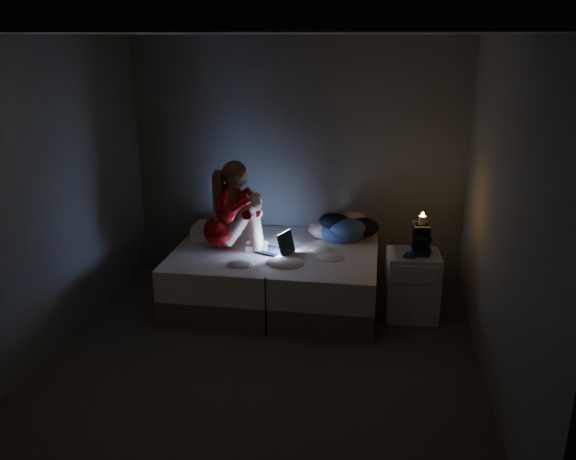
% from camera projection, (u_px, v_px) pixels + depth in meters
% --- Properties ---
extents(floor, '(3.60, 3.80, 0.02)m').
position_uv_depth(floor, '(264.00, 356.00, 4.98)').
color(floor, black).
rests_on(floor, ground).
extents(ceiling, '(3.60, 3.80, 0.02)m').
position_uv_depth(ceiling, '(259.00, 32.00, 4.15)').
color(ceiling, silver).
rests_on(ceiling, ground).
extents(wall_back, '(3.60, 0.02, 2.60)m').
position_uv_depth(wall_back, '(296.00, 160.00, 6.36)').
color(wall_back, '#5B5F56').
rests_on(wall_back, ground).
extents(wall_front, '(3.60, 0.02, 2.60)m').
position_uv_depth(wall_front, '(183.00, 320.00, 2.78)').
color(wall_front, '#5B5F56').
rests_on(wall_front, ground).
extents(wall_left, '(0.02, 3.80, 2.60)m').
position_uv_depth(wall_left, '(48.00, 199.00, 4.84)').
color(wall_left, '#5B5F56').
rests_on(wall_left, ground).
extents(wall_right, '(0.02, 3.80, 2.60)m').
position_uv_depth(wall_right, '(503.00, 220.00, 4.30)').
color(wall_right, '#5B5F56').
rests_on(wall_right, ground).
extents(bed, '(2.01, 1.51, 0.55)m').
position_uv_depth(bed, '(276.00, 275.00, 5.94)').
color(bed, '#BAB2A3').
rests_on(bed, ground).
extents(pillow, '(0.48, 0.34, 0.14)m').
position_uv_depth(pillow, '(216.00, 231.00, 6.19)').
color(pillow, silver).
rests_on(pillow, bed).
extents(woman, '(0.61, 0.45, 0.90)m').
position_uv_depth(woman, '(221.00, 205.00, 5.73)').
color(woman, maroon).
rests_on(woman, bed).
extents(laptop, '(0.42, 0.36, 0.25)m').
position_uv_depth(laptop, '(273.00, 241.00, 5.73)').
color(laptop, black).
rests_on(laptop, bed).
extents(clothes_pile, '(0.59, 0.51, 0.31)m').
position_uv_depth(clothes_pile, '(342.00, 226.00, 6.07)').
color(clothes_pile, '#1B2A48').
rests_on(clothes_pile, bed).
extents(nightstand, '(0.51, 0.46, 0.65)m').
position_uv_depth(nightstand, '(412.00, 285.00, 5.58)').
color(nightstand, silver).
rests_on(nightstand, ground).
extents(book_stack, '(0.19, 0.25, 0.31)m').
position_uv_depth(book_stack, '(421.00, 237.00, 5.44)').
color(book_stack, black).
rests_on(book_stack, nightstand).
extents(candle, '(0.07, 0.07, 0.08)m').
position_uv_depth(candle, '(423.00, 217.00, 5.38)').
color(candle, beige).
rests_on(candle, book_stack).
extents(phone, '(0.11, 0.16, 0.01)m').
position_uv_depth(phone, '(408.00, 255.00, 5.42)').
color(phone, black).
rests_on(phone, nightstand).
extents(blue_orb, '(0.08, 0.08, 0.08)m').
position_uv_depth(blue_orb, '(411.00, 255.00, 5.34)').
color(blue_orb, navy).
rests_on(blue_orb, nightstand).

